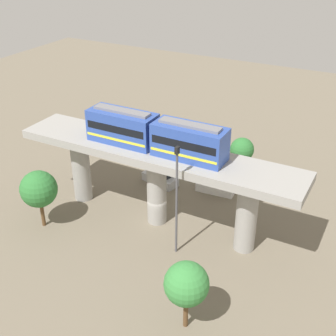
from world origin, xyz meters
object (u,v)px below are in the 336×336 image
parked_car_yellow (150,151)px  train (155,134)px  tree_far_corner (242,150)px  tree_near_viaduct (39,189)px  tree_mid_lot (186,284)px  signal_post (177,197)px  parked_car_silver (160,177)px  parked_car_white (216,186)px

parked_car_yellow → train: bearing=27.3°
train → tree_far_corner: size_ratio=2.73×
tree_near_viaduct → tree_mid_lot: bearing=75.0°
train → tree_far_corner: train is taller
signal_post → tree_mid_lot: bearing=31.9°
parked_car_silver → tree_mid_lot: 21.26m
tree_near_viaduct → signal_post: (-2.54, 13.33, 1.67)m
tree_far_corner → signal_post: size_ratio=0.47×
parked_car_white → tree_far_corner: 5.24m
train → tree_near_viaduct: 12.29m
tree_far_corner → train: bearing=-19.5°
signal_post → tree_far_corner: bearing=178.8°
parked_car_yellow → tree_mid_lot: (22.57, 16.20, 3.29)m
train → parked_car_yellow: train is taller
parked_car_silver → tree_mid_lot: tree_mid_lot is taller
parked_car_silver → tree_far_corner: size_ratio=0.91×
train → tree_near_viaduct: train is taller
train → signal_post: (3.40, 3.99, -3.67)m
parked_car_yellow → tree_near_viaduct: size_ratio=0.74×
train → parked_car_silver: 11.43m
train → signal_post: bearing=49.6°
tree_near_viaduct → signal_post: size_ratio=0.56×
parked_car_white → parked_car_yellow: (-3.87, -10.78, 0.00)m
parked_car_silver → tree_far_corner: bearing=139.9°
train → signal_post: 6.40m
parked_car_silver → parked_car_yellow: size_ratio=1.03×
tree_far_corner → tree_mid_lot: bearing=10.5°
train → parked_car_yellow: 16.56m
parked_car_yellow → signal_post: (15.22, 11.64, 5.05)m
tree_near_viaduct → tree_mid_lot: size_ratio=1.04×
parked_car_yellow → tree_mid_lot: 27.98m
parked_car_white → tree_far_corner: size_ratio=0.87×
tree_near_viaduct → signal_post: signal_post is taller
train → tree_near_viaduct: size_ratio=2.29×
tree_near_viaduct → tree_mid_lot: 18.53m
tree_near_viaduct → tree_far_corner: (-18.14, 13.66, -0.55)m
parked_car_silver → tree_near_viaduct: tree_near_viaduct is taller
tree_mid_lot → signal_post: 8.82m
train → tree_far_corner: 14.23m
parked_car_white → parked_car_yellow: bearing=-113.7°
tree_mid_lot → signal_post: signal_post is taller
train → tree_near_viaduct: bearing=-57.5°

